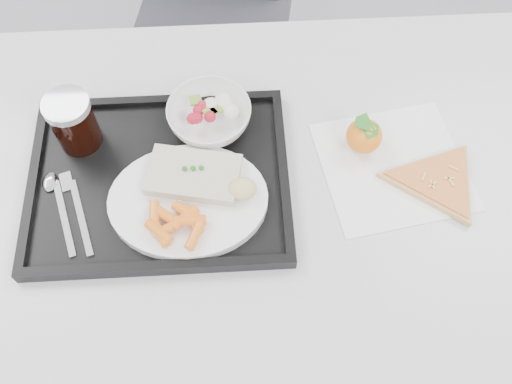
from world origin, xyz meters
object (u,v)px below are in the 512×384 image
object	(u,v)px
cola_glass	(73,122)
tangerine	(364,136)
pizza_slice	(437,181)
salad_bowl	(209,116)
table	(240,207)
tray	(160,180)
dinner_plate	(188,201)

from	to	relation	value
cola_glass	tangerine	world-z (taller)	cola_glass
tangerine	pizza_slice	size ratio (longest dim) A/B	0.27
pizza_slice	salad_bowl	bearing A→B (deg)	160.23
table	tray	world-z (taller)	tray
dinner_plate	pizza_slice	size ratio (longest dim) A/B	1.08
dinner_plate	tangerine	size ratio (longest dim) A/B	3.97
dinner_plate	salad_bowl	bearing A→B (deg)	76.53
tray	tangerine	distance (m)	0.37
tray	dinner_plate	size ratio (longest dim) A/B	1.67
table	salad_bowl	distance (m)	0.18
cola_glass	tangerine	distance (m)	0.51
dinner_plate	tangerine	world-z (taller)	tangerine
tray	salad_bowl	distance (m)	0.15
table	salad_bowl	bearing A→B (deg)	109.34
salad_bowl	pizza_slice	size ratio (longest dim) A/B	0.61
table	dinner_plate	world-z (taller)	dinner_plate
tray	tangerine	xyz separation A→B (m)	(0.36, 0.06, 0.03)
dinner_plate	cola_glass	xyz separation A→B (m)	(-0.19, 0.14, 0.05)
dinner_plate	salad_bowl	size ratio (longest dim) A/B	1.78
salad_bowl	pizza_slice	distance (m)	0.42
dinner_plate	tangerine	bearing A→B (deg)	18.99
cola_glass	dinner_plate	bearing A→B (deg)	-35.96
salad_bowl	tangerine	size ratio (longest dim) A/B	2.24
salad_bowl	tangerine	distance (m)	0.28
dinner_plate	salad_bowl	world-z (taller)	salad_bowl
cola_glass	tangerine	size ratio (longest dim) A/B	1.59
pizza_slice	tangerine	bearing A→B (deg)	144.69
table	dinner_plate	distance (m)	0.13
pizza_slice	cola_glass	bearing A→B (deg)	169.30
tangerine	dinner_plate	bearing A→B (deg)	-161.01
table	tray	size ratio (longest dim) A/B	2.67
cola_glass	pizza_slice	size ratio (longest dim) A/B	0.43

